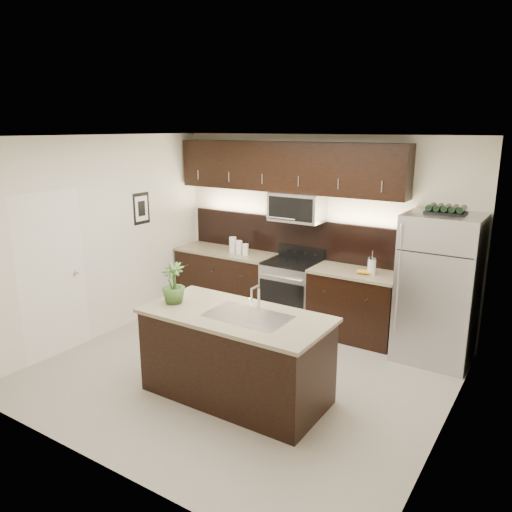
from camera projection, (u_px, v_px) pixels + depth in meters
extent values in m
plane|color=gray|center=(241.00, 373.00, 5.85)|extent=(4.50, 4.50, 0.00)
cube|color=beige|center=(319.00, 231.00, 7.14)|extent=(4.50, 0.02, 2.70)
cube|color=beige|center=(95.00, 319.00, 3.88)|extent=(4.50, 0.02, 2.70)
cube|color=beige|center=(102.00, 238.00, 6.69)|extent=(0.02, 4.00, 2.70)
cube|color=beige|center=(453.00, 298.00, 4.34)|extent=(0.02, 4.00, 2.70)
cube|color=white|center=(239.00, 136.00, 5.17)|extent=(4.50, 4.00, 0.02)
cube|color=white|center=(53.00, 277.00, 6.11)|extent=(0.04, 0.80, 2.02)
sphere|color=silver|center=(77.00, 272.00, 6.36)|extent=(0.06, 0.06, 0.06)
cube|color=black|center=(142.00, 209.00, 7.21)|extent=(0.01, 0.32, 0.46)
cube|color=white|center=(142.00, 209.00, 7.21)|extent=(0.00, 0.24, 0.36)
cube|color=black|center=(227.00, 280.00, 7.85)|extent=(1.57, 0.62, 0.90)
cube|color=black|center=(354.00, 306.00, 6.74)|extent=(1.16, 0.62, 0.90)
cube|color=#B2B2B7|center=(292.00, 293.00, 7.24)|extent=(0.76, 0.62, 0.90)
cube|color=black|center=(292.00, 263.00, 7.13)|extent=(0.76, 0.60, 0.03)
cube|color=tan|center=(226.00, 252.00, 7.73)|extent=(1.59, 0.65, 0.04)
cube|color=tan|center=(356.00, 272.00, 6.63)|extent=(1.18, 0.65, 0.04)
cube|color=black|center=(290.00, 236.00, 7.40)|extent=(3.49, 0.02, 0.56)
cube|color=#B2B2B7|center=(297.00, 207.00, 7.02)|extent=(0.76, 0.40, 0.40)
cube|color=black|center=(286.00, 167.00, 7.02)|extent=(3.49, 0.33, 0.70)
cube|color=black|center=(236.00, 357.00, 5.24)|extent=(1.90, 0.90, 0.90)
cube|color=tan|center=(236.00, 315.00, 5.12)|extent=(1.96, 0.96, 0.04)
cube|color=silver|center=(248.00, 316.00, 5.04)|extent=(0.84, 0.50, 0.01)
cylinder|color=silver|center=(259.00, 299.00, 5.18)|extent=(0.03, 0.03, 0.24)
cylinder|color=silver|center=(255.00, 287.00, 5.09)|extent=(0.02, 0.14, 0.02)
cylinder|color=silver|center=(251.00, 294.00, 5.04)|extent=(0.02, 0.02, 0.10)
cube|color=#B2B2B7|center=(438.00, 288.00, 6.02)|extent=(0.88, 0.79, 1.82)
cube|color=black|center=(446.00, 213.00, 5.78)|extent=(0.45, 0.28, 0.03)
cylinder|color=black|center=(431.00, 207.00, 5.86)|extent=(0.07, 0.26, 0.07)
cylinder|color=black|center=(439.00, 207.00, 5.82)|extent=(0.07, 0.26, 0.07)
cylinder|color=black|center=(446.00, 208.00, 5.77)|extent=(0.07, 0.26, 0.07)
cylinder|color=black|center=(454.00, 209.00, 5.73)|extent=(0.07, 0.26, 0.07)
cylinder|color=black|center=(462.00, 209.00, 5.68)|extent=(0.07, 0.26, 0.07)
imported|color=#355823|center=(173.00, 283.00, 5.37)|extent=(0.28, 0.28, 0.44)
cylinder|color=silver|center=(233.00, 245.00, 7.58)|extent=(0.11, 0.11, 0.24)
cylinder|color=white|center=(239.00, 247.00, 7.50)|extent=(0.10, 0.10, 0.20)
cylinder|color=white|center=(245.00, 250.00, 7.42)|extent=(0.09, 0.09, 0.17)
cylinder|color=silver|center=(372.00, 267.00, 6.43)|extent=(0.10, 0.10, 0.21)
cylinder|color=silver|center=(372.00, 258.00, 6.40)|extent=(0.11, 0.11, 0.02)
cylinder|color=silver|center=(372.00, 254.00, 6.39)|extent=(0.01, 0.01, 0.08)
ellipsoid|color=#C38C1B|center=(360.00, 271.00, 6.50)|extent=(0.22, 0.18, 0.06)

